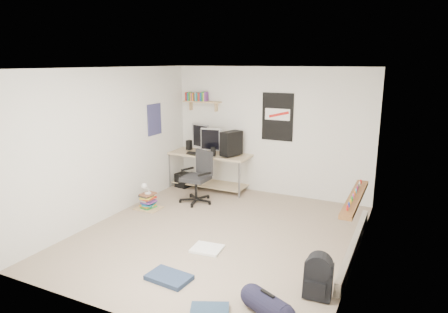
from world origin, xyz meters
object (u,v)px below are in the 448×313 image
at_px(duffel_bag, 267,304).
at_px(book_stack, 148,201).
at_px(desk, 210,171).
at_px(office_chair, 196,177).
at_px(backpack, 318,280).

relative_size(duffel_bag, book_stack, 1.06).
bearing_deg(book_stack, desk, 74.15).
relative_size(desk, office_chair, 1.76).
bearing_deg(book_stack, office_chair, 48.03).
bearing_deg(duffel_bag, office_chair, 157.30).
relative_size(desk, duffel_bag, 3.53).
xyz_separation_m(desk, book_stack, (-0.44, -1.56, -0.21)).
bearing_deg(desk, office_chair, -75.81).
bearing_deg(duffel_bag, backpack, 82.00).
bearing_deg(duffel_bag, desk, 151.25).
distance_m(backpack, duffel_bag, 0.71).
height_order(desk, backpack, desk).
bearing_deg(book_stack, duffel_bag, -33.97).
bearing_deg(book_stack, backpack, -22.96).
height_order(duffel_bag, book_stack, duffel_bag).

